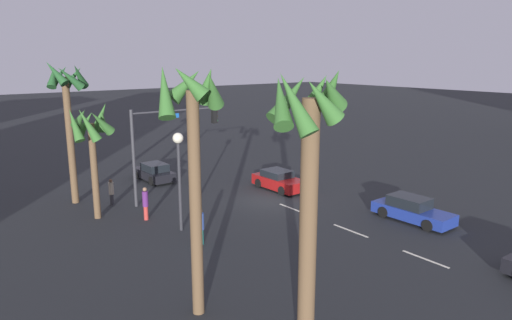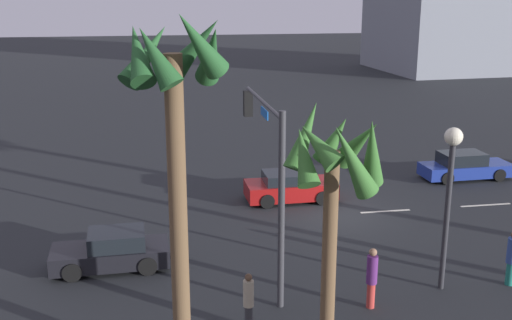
% 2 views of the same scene
% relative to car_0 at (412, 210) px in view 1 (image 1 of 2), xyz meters
% --- Properties ---
extents(ground_plane, '(220.00, 220.00, 0.00)m').
position_rel_car_0_xyz_m(ground_plane, '(7.89, 3.95, -0.63)').
color(ground_plane, '#232628').
extents(lane_stripe_1, '(2.38, 0.14, 0.01)m').
position_rel_car_0_xyz_m(lane_stripe_1, '(-3.45, 3.95, -0.62)').
color(lane_stripe_1, silver).
rests_on(lane_stripe_1, ground_plane).
extents(lane_stripe_2, '(2.38, 0.14, 0.01)m').
position_rel_car_0_xyz_m(lane_stripe_2, '(1.02, 3.95, -0.62)').
color(lane_stripe_2, silver).
rests_on(lane_stripe_2, ground_plane).
extents(lane_stripe_3, '(2.23, 0.14, 0.01)m').
position_rel_car_0_xyz_m(lane_stripe_3, '(5.71, 3.95, -0.62)').
color(lane_stripe_3, silver).
rests_on(lane_stripe_3, ground_plane).
extents(car_0, '(4.57, 1.85, 1.37)m').
position_rel_car_0_xyz_m(car_0, '(0.00, 0.00, 0.00)').
color(car_0, navy).
rests_on(car_0, ground_plane).
extents(car_1, '(3.99, 1.89, 1.33)m').
position_rel_car_0_xyz_m(car_1, '(17.05, 7.70, -0.02)').
color(car_1, black).
rests_on(car_1, ground_plane).
extents(car_2, '(4.07, 1.95, 1.34)m').
position_rel_car_0_xyz_m(car_2, '(9.48, 1.81, -0.00)').
color(car_2, maroon).
rests_on(car_2, ground_plane).
extents(traffic_signal, '(0.32, 6.22, 6.01)m').
position_rel_car_0_xyz_m(traffic_signal, '(11.94, 9.16, 3.52)').
color(traffic_signal, '#38383D').
rests_on(traffic_signal, ground_plane).
extents(streetlamp, '(0.56, 0.56, 5.28)m').
position_rel_car_0_xyz_m(streetlamp, '(6.61, 11.07, 3.14)').
color(streetlamp, '#2D2D33').
rests_on(streetlamp, ground_plane).
extents(pedestrian_0, '(0.46, 0.46, 1.91)m').
position_rel_car_0_xyz_m(pedestrian_0, '(9.27, 11.87, 0.40)').
color(pedestrian_0, '#BF3833').
rests_on(pedestrian_0, ground_plane).
extents(pedestrian_1, '(0.46, 0.46, 1.84)m').
position_rel_car_0_xyz_m(pedestrian_1, '(4.31, 11.21, 0.35)').
color(pedestrian_1, '#1E7266').
rests_on(pedestrian_1, ground_plane).
extents(pedestrian_2, '(0.43, 0.43, 1.68)m').
position_rel_car_0_xyz_m(pedestrian_2, '(13.08, 12.44, 0.27)').
color(pedestrian_2, '#333338').
rests_on(pedestrian_2, ground_plane).
extents(palm_tree_0, '(2.19, 2.47, 8.90)m').
position_rel_car_0_xyz_m(palm_tree_0, '(-1.04, 14.53, 5.83)').
color(palm_tree_0, brown).
rests_on(palm_tree_0, ground_plane).
extents(palm_tree_1, '(2.59, 2.67, 6.65)m').
position_rel_car_0_xyz_m(palm_tree_1, '(11.18, 13.99, 4.44)').
color(palm_tree_1, brown).
rests_on(palm_tree_1, ground_plane).
extents(palm_tree_2, '(2.39, 2.46, 8.83)m').
position_rel_car_0_xyz_m(palm_tree_2, '(-4.91, 12.99, 5.66)').
color(palm_tree_2, brown).
rests_on(palm_tree_2, ground_plane).
extents(palm_tree_3, '(2.70, 2.77, 8.98)m').
position_rel_car_0_xyz_m(palm_tree_3, '(14.96, 14.07, 6.02)').
color(palm_tree_3, brown).
rests_on(palm_tree_3, ground_plane).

